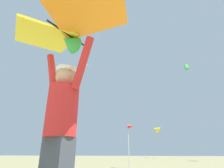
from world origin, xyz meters
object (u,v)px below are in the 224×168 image
at_px(held_stunt_kite, 66,30).
at_px(marker_flag, 130,130).
at_px(distant_kite_green_overhead_distant, 187,67).
at_px(kite_flyer_person, 61,126).
at_px(distant_kite_yellow_far_center, 158,131).
at_px(distant_kite_white_mid_right, 87,65).

xyz_separation_m(held_stunt_kite, marker_flag, (-0.63, 7.91, -0.28)).
distance_m(distant_kite_green_overhead_distant, marker_flag, 25.47).
bearing_deg(kite_flyer_person, distant_kite_green_overhead_distant, 78.17).
height_order(kite_flyer_person, distant_kite_green_overhead_distant, distant_kite_green_overhead_distant).
relative_size(kite_flyer_person, distant_kite_yellow_far_center, 0.67).
height_order(held_stunt_kite, distant_kite_yellow_far_center, distant_kite_yellow_far_center).
xyz_separation_m(held_stunt_kite, distant_kite_white_mid_right, (-10.65, 23.57, 12.85)).
distance_m(distant_kite_white_mid_right, marker_flag, 22.76).
relative_size(kite_flyer_person, held_stunt_kite, 1.07).
relative_size(kite_flyer_person, marker_flag, 0.90).
relative_size(distant_kite_white_mid_right, marker_flag, 0.32).
bearing_deg(distant_kite_yellow_far_center, kite_flyer_person, -89.92).
bearing_deg(distant_kite_green_overhead_distant, marker_flag, -107.73).
height_order(held_stunt_kite, marker_flag, held_stunt_kite).
distance_m(kite_flyer_person, distant_kite_white_mid_right, 29.38).
xyz_separation_m(kite_flyer_person, distant_kite_white_mid_right, (-10.68, 23.50, 14.05)).
bearing_deg(held_stunt_kite, distant_kite_yellow_far_center, 90.04).
bearing_deg(distant_kite_white_mid_right, marker_flag, -57.39).
relative_size(kite_flyer_person, distant_kite_green_overhead_distant, 1.86).
bearing_deg(held_stunt_kite, kite_flyer_person, 71.31).
bearing_deg(distant_kite_white_mid_right, distant_kite_yellow_far_center, 38.09).
bearing_deg(kite_flyer_person, held_stunt_kite, -108.69).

